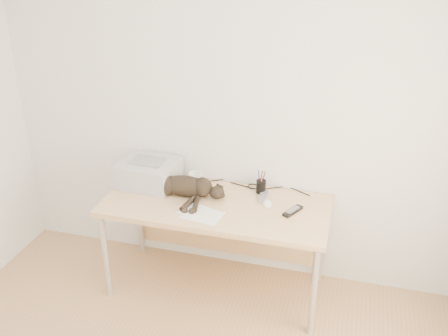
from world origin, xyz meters
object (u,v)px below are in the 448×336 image
(mug, at_px, (195,180))
(cat, at_px, (182,187))
(printer, at_px, (149,173))
(pen_cup, at_px, (261,186))
(mouse, at_px, (267,202))
(desk, at_px, (219,213))

(mug, bearing_deg, cat, -103.54)
(printer, bearing_deg, pen_cup, 6.15)
(mug, height_order, pen_cup, pen_cup)
(cat, relative_size, mug, 6.41)
(printer, height_order, pen_cup, printer)
(mouse, bearing_deg, desk, 163.99)
(mug, bearing_deg, desk, -30.55)
(desk, distance_m, mouse, 0.38)
(cat, relative_size, mouse, 6.51)
(desk, distance_m, mug, 0.32)
(printer, relative_size, mouse, 4.10)
(cat, distance_m, pen_cup, 0.57)
(pen_cup, bearing_deg, mouse, -63.57)
(mouse, bearing_deg, cat, 167.98)
(printer, bearing_deg, mug, 11.25)
(pen_cup, xyz_separation_m, mouse, (0.08, -0.16, -0.03))
(desk, xyz_separation_m, printer, (-0.57, 0.06, 0.23))
(printer, height_order, cat, printer)
(cat, bearing_deg, printer, 158.17)
(desk, distance_m, printer, 0.62)
(printer, distance_m, mouse, 0.93)
(printer, height_order, mouse, printer)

